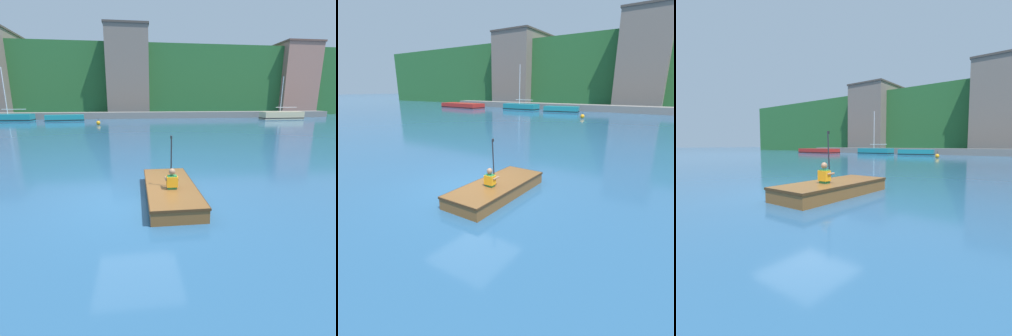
{
  "view_description": "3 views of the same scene",
  "coord_description": "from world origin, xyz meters",
  "views": [
    {
      "loc": [
        -0.01,
        -6.82,
        2.66
      ],
      "look_at": [
        0.95,
        0.54,
        0.72
      ],
      "focal_mm": 28.0,
      "sensor_mm": 36.0,
      "label": 1
    },
    {
      "loc": [
        5.34,
        -6.05,
        3.13
      ],
      "look_at": [
        0.95,
        0.54,
        0.72
      ],
      "focal_mm": 28.0,
      "sensor_mm": 36.0,
      "label": 2
    },
    {
      "loc": [
        5.63,
        -5.42,
        1.39
      ],
      "look_at": [
        0.95,
        0.54,
        0.72
      ],
      "focal_mm": 28.0,
      "sensor_mm": 36.0,
      "label": 3
    }
  ],
  "objects": [
    {
      "name": "moored_boat_dock_west_inner",
      "position": [
        -15.58,
        29.48,
        0.43
      ],
      "size": [
        5.49,
        2.09,
        6.54
      ],
      "color": "#197A84",
      "rests_on": "ground"
    },
    {
      "name": "waterfront_warehouse_left",
      "position": [
        -22.95,
        43.03,
        6.73
      ],
      "size": [
        7.9,
        12.18,
        13.44
      ],
      "color": "#75665B",
      "rests_on": "ground"
    },
    {
      "name": "waterfront_office_block_center",
      "position": [
        -13.53,
        45.1,
        5.64
      ],
      "size": [
        9.06,
        7.49,
        11.25
      ],
      "color": "#75665B",
      "rests_on": "ground"
    },
    {
      "name": "waterfront_apartment_right",
      "position": [
        -0.67,
        42.04,
        7.02
      ],
      "size": [
        6.96,
        11.25,
        14.03
      ],
      "color": "#75665B",
      "rests_on": "ground"
    },
    {
      "name": "moored_boat_dock_center_far",
      "position": [
        -26.25,
        27.96,
        0.35
      ],
      "size": [
        8.07,
        3.54,
        0.76
      ],
      "color": "red",
      "rests_on": "ground"
    },
    {
      "name": "marina_dock",
      "position": [
        0.0,
        33.03,
        0.45
      ],
      "size": [
        61.0,
        2.4,
        0.9
      ],
      "color": "slate",
      "rests_on": "ground"
    },
    {
      "name": "shoreline_ridge",
      "position": [
        0.0,
        49.21,
        5.84
      ],
      "size": [
        120.0,
        20.0,
        11.67
      ],
      "color": "#28602D",
      "rests_on": "ground"
    },
    {
      "name": "moored_boat_dock_west_end",
      "position": [
        -8.73,
        28.81,
        0.36
      ],
      "size": [
        4.91,
        2.32,
        0.79
      ],
      "color": "#197A84",
      "rests_on": "ground"
    },
    {
      "name": "channel_buoy",
      "position": [
        -3.8,
        22.79,
        0.22
      ],
      "size": [
        0.44,
        0.44,
        0.72
      ],
      "color": "orange",
      "rests_on": "ground"
    },
    {
      "name": "ground_plane",
      "position": [
        0.0,
        0.0,
        0.0
      ],
      "size": [
        300.0,
        300.0,
        0.0
      ],
      "primitive_type": "plane",
      "color": "#28567F"
    },
    {
      "name": "rowboat_foreground",
      "position": [
        0.96,
        0.09,
        0.21
      ],
      "size": [
        1.38,
        3.64,
        0.37
      ],
      "color": "brown",
      "rests_on": "ground"
    },
    {
      "name": "person_paddler",
      "position": [
        0.95,
        -0.29,
        0.63
      ],
      "size": [
        0.36,
        0.34,
        1.39
      ],
      "color": "#267F3F",
      "rests_on": "rowboat_foreground"
    }
  ]
}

